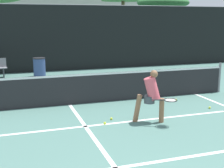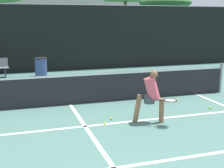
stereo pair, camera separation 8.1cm
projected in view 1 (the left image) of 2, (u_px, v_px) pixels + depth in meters
The scene contains 14 objects.
court_baseline_near at pixel (116, 168), 5.60m from camera, with size 11.00×0.10×0.01m, color white.
court_service_line at pixel (85, 126), 7.77m from camera, with size 8.25×0.10×0.01m, color white.
court_center_mark at pixel (86, 128), 7.66m from camera, with size 0.10×4.45×0.01m, color white.
net at pixel (69, 89), 9.62m from camera, with size 11.09×0.09×1.07m.
fence_back at pixel (44, 39), 15.49m from camera, with size 24.00×0.06×3.33m.
player_practicing at pixel (152, 94), 7.96m from camera, with size 1.03×0.84×1.37m.
tennis_ball_scattered_0 at pixel (105, 123), 7.92m from camera, with size 0.07×0.07×0.07m, color #D1E033.
tennis_ball_scattered_3 at pixel (111, 119), 8.27m from camera, with size 0.07×0.07×0.07m, color #D1E033.
tennis_ball_scattered_4 at pixel (176, 100), 10.20m from camera, with size 0.07×0.07×0.07m, color #D1E033.
tennis_ball_scattered_5 at pixel (210, 108), 9.29m from camera, with size 0.07×0.07×0.07m, color #D1E033.
trash_bin at pixel (39, 67), 14.35m from camera, with size 0.57×0.57×0.87m.
parked_car at pixel (100, 49), 20.71m from camera, with size 1.78×4.49×1.49m.
tree_east at pixel (163, 3), 22.20m from camera, with size 3.71×3.71×4.17m.
building_far at pixel (24, 12), 32.21m from camera, with size 36.00×2.40×6.60m, color #B2ADA3.
Camera 1 is at (-1.68, -2.35, 2.64)m, focal length 50.00 mm.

